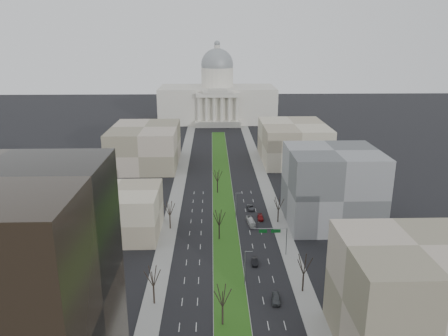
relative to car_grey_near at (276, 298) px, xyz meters
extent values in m
plane|color=black|center=(-10.34, 71.98, -0.83)|extent=(600.00, 600.00, 0.00)
cube|color=#999993|center=(-10.34, 70.98, -0.76)|extent=(8.00, 222.00, 0.15)
cube|color=#274E14|center=(-10.34, 70.98, -0.66)|extent=(7.70, 221.70, 0.06)
cube|color=gray|center=(-27.84, 46.98, -0.76)|extent=(5.00, 330.00, 0.15)
cube|color=gray|center=(7.16, 46.98, -0.76)|extent=(5.00, 330.00, 0.15)
cube|color=beige|center=(-10.34, 221.98, 11.17)|extent=(80.00, 40.00, 24.00)
cube|color=beige|center=(-10.34, 198.98, 1.17)|extent=(30.00, 6.00, 4.00)
cube|color=beige|center=(-10.34, 198.98, 20.17)|extent=(28.00, 5.00, 2.50)
cube|color=beige|center=(-10.34, 198.98, 22.17)|extent=(20.00, 5.00, 1.80)
cube|color=beige|center=(-10.34, 198.98, 23.77)|extent=(12.00, 5.00, 1.60)
cylinder|color=beige|center=(-10.34, 221.98, 29.17)|extent=(22.00, 22.00, 14.00)
sphere|color=gray|center=(-10.34, 221.98, 38.17)|extent=(22.00, 22.00, 22.00)
cylinder|color=beige|center=(-10.34, 221.98, 49.17)|extent=(4.00, 4.00, 4.00)
sphere|color=gray|center=(-10.34, 221.98, 52.17)|extent=(4.00, 4.00, 4.00)
cylinder|color=beige|center=(-22.84, 198.98, 11.17)|extent=(2.00, 2.00, 16.00)
cylinder|color=beige|center=(-17.84, 198.98, 11.17)|extent=(2.00, 2.00, 16.00)
cylinder|color=beige|center=(-12.84, 198.98, 11.17)|extent=(2.00, 2.00, 16.00)
cylinder|color=beige|center=(-7.84, 198.98, 11.17)|extent=(2.00, 2.00, 16.00)
cylinder|color=beige|center=(-2.84, 198.98, 11.17)|extent=(2.00, 2.00, 16.00)
cylinder|color=beige|center=(2.16, 198.98, 11.17)|extent=(2.00, 2.00, 16.00)
cube|color=tan|center=(-43.34, 36.98, 6.17)|extent=(26.00, 22.00, 14.00)
cube|color=gray|center=(22.66, -16.02, 10.17)|extent=(26.00, 24.00, 22.00)
cube|color=#5C5F61|center=(23.66, 43.98, 11.17)|extent=(28.00, 26.00, 24.00)
cube|color=gray|center=(-45.34, 111.98, 8.17)|extent=(30.00, 40.00, 18.00)
cube|color=tan|center=(24.66, 116.98, 8.17)|extent=(30.00, 40.00, 18.00)
cylinder|color=black|center=(-27.54, -0.02, 1.33)|extent=(0.40, 0.40, 4.32)
cylinder|color=black|center=(-27.54, 39.98, 1.28)|extent=(0.40, 0.40, 4.22)
cylinder|color=black|center=(6.86, 3.98, 1.38)|extent=(0.40, 0.40, 4.42)
cylinder|color=black|center=(6.86, 43.98, 1.18)|extent=(0.40, 0.40, 4.03)
cylinder|color=black|center=(-12.34, -8.02, 1.33)|extent=(0.40, 0.40, 4.32)
cylinder|color=black|center=(-12.34, 31.98, 1.33)|extent=(0.40, 0.40, 4.32)
cylinder|color=black|center=(-12.34, 71.98, 1.33)|extent=(0.40, 0.40, 4.32)
cylinder|color=gray|center=(-6.64, 6.98, 3.67)|extent=(0.20, 0.20, 9.00)
cylinder|color=gray|center=(-5.74, 6.98, 8.27)|extent=(1.80, 0.12, 0.12)
cylinder|color=gray|center=(-6.64, 46.98, 3.67)|extent=(0.20, 0.20, 9.00)
cylinder|color=gray|center=(-5.74, 46.98, 8.27)|extent=(1.80, 0.12, 0.12)
cylinder|color=gray|center=(5.86, 21.98, 3.17)|extent=(0.24, 0.24, 8.00)
cylinder|color=gray|center=(1.36, 21.98, 7.17)|extent=(9.00, 0.18, 0.18)
cube|color=#0C591E|center=(2.86, 22.06, 6.37)|extent=(2.60, 0.08, 1.00)
cube|color=#0C591E|center=(-0.64, 22.06, 6.37)|extent=(2.20, 0.08, 1.00)
imported|color=#43474A|center=(0.00, 0.00, 0.00)|extent=(2.50, 5.07, 1.66)
imported|color=black|center=(-3.22, 17.28, -0.12)|extent=(1.78, 4.40, 1.42)
imported|color=maroon|center=(1.45, 46.49, -0.17)|extent=(2.02, 4.64, 1.33)
imported|color=#47484E|center=(-0.96, 55.20, -0.12)|extent=(2.73, 5.25, 1.41)
imported|color=silver|center=(-2.03, 42.27, 0.16)|extent=(2.58, 7.26, 1.98)
camera|label=1|loc=(-14.21, -85.66, 56.99)|focal=35.00mm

